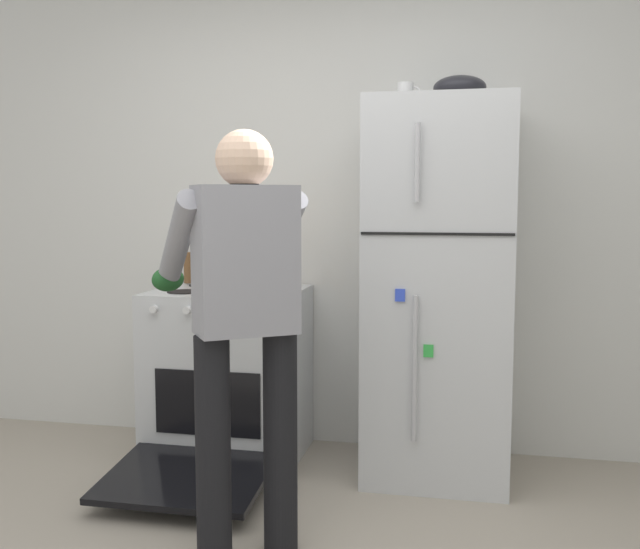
% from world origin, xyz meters
% --- Properties ---
extents(kitchen_wall_back, '(6.00, 0.10, 2.70)m').
position_xyz_m(kitchen_wall_back, '(0.00, 1.95, 1.35)').
color(kitchen_wall_back, silver).
rests_on(kitchen_wall_back, ground).
extents(refrigerator, '(0.68, 0.72, 1.82)m').
position_xyz_m(refrigerator, '(0.51, 1.57, 0.91)').
color(refrigerator, silver).
rests_on(refrigerator, ground).
extents(stove_range, '(0.76, 1.20, 0.89)m').
position_xyz_m(stove_range, '(-0.57, 1.55, 0.43)').
color(stove_range, silver).
rests_on(stove_range, ground).
extents(person_cook, '(0.70, 0.76, 1.60)m').
position_xyz_m(person_cook, '(-0.16, 0.57, 0.96)').
color(person_cook, black).
rests_on(person_cook, ground).
extents(red_pot, '(0.36, 0.26, 0.13)m').
position_xyz_m(red_pot, '(-0.41, 1.52, 0.96)').
color(red_pot, orange).
rests_on(red_pot, stove_range).
extents(coffee_mug, '(0.11, 0.08, 0.10)m').
position_xyz_m(coffee_mug, '(0.33, 1.62, 1.86)').
color(coffee_mug, silver).
rests_on(coffee_mug, refrigerator).
extents(pepper_mill, '(0.05, 0.05, 0.17)m').
position_xyz_m(pepper_mill, '(-0.87, 1.77, 0.98)').
color(pepper_mill, brown).
rests_on(pepper_mill, stove_range).
extents(mixing_bowl, '(0.25, 0.25, 0.11)m').
position_xyz_m(mixing_bowl, '(0.59, 1.57, 1.87)').
color(mixing_bowl, black).
rests_on(mixing_bowl, refrigerator).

